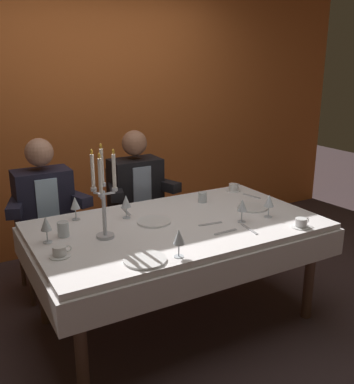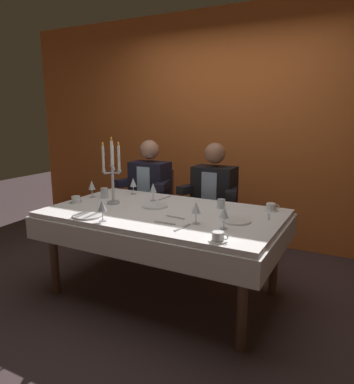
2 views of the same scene
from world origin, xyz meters
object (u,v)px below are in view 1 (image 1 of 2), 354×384
Objects in this scene: seated_diner_1 at (135,189)px; dinner_plate_2 at (252,207)px; wine_glass_3 at (269,201)px; seated_diner_0 at (44,203)px; candelabra at (104,197)px; wine_glass_5 at (126,202)px; coffee_cup_1 at (301,223)px; wine_glass_2 at (75,203)px; dinner_plate_0 at (145,260)px; coffee_cup_0 at (60,252)px; wine_glass_0 at (242,206)px; wine_glass_1 at (179,237)px; wine_glass_4 at (46,224)px; coffee_cup_2 at (234,188)px; dinner_plate_1 at (154,222)px; water_tumbler_0 at (63,229)px; dining_table at (177,239)px.

dinner_plate_2 is at bearing -58.95° from seated_diner_1.
seated_diner_0 is at bearing 139.60° from wine_glass_3.
candelabra is 0.40m from wine_glass_5.
coffee_cup_1 is at bearing -66.91° from seated_diner_1.
wine_glass_2 is 1.00× the size of wine_glass_3.
dinner_plate_0 is 0.48m from coffee_cup_0.
dinner_plate_2 is 1.37× the size of wine_glass_0.
wine_glass_4 is (-0.59, 0.56, -0.00)m from wine_glass_1.
wine_glass_2 is at bearing -77.55° from seated_diner_0.
wine_glass_4 is 0.25m from coffee_cup_0.
coffee_cup_2 is at bearing 19.07° from coffee_cup_0.
seated_diner_0 is (-1.46, 0.46, -0.03)m from coffee_cup_2.
wine_glass_4 reaches higher than dinner_plate_1.
dinner_plate_1 is at bearing -5.89° from water_tumbler_0.
wine_glass_1 is at bearing -43.85° from wine_glass_4.
wine_glass_5 is 1.24× the size of coffee_cup_0.
seated_diner_1 is at bearing 40.14° from wine_glass_4.
wine_glass_5 is 0.73m from seated_diner_1.
wine_glass_1 is at bearing -118.75° from dining_table.
candelabra is 1.29m from coffee_cup_1.
dining_table is 1.56× the size of seated_diner_0.
coffee_cup_0 is (-0.10, -0.28, -0.02)m from water_tumbler_0.
seated_diner_0 is (-0.24, 1.30, -0.01)m from dinner_plate_0.
wine_glass_3 is at bearing 102.89° from coffee_cup_1.
wine_glass_3 is (1.18, -0.61, -0.00)m from wine_glass_2.
coffee_cup_0 is 0.11× the size of seated_diner_1.
seated_diner_1 is at bearing 47.92° from coffee_cup_0.
wine_glass_0 is at bearing 135.93° from coffee_cup_1.
wine_glass_2 is at bearing 64.45° from coffee_cup_0.
dinner_plate_0 is 0.22m from wine_glass_1.
dinner_plate_0 is (0.07, -0.41, -0.26)m from candelabra.
wine_glass_1 and wine_glass_2 have the same top height.
seated_diner_0 is at bearing 81.81° from coffee_cup_0.
seated_diner_1 is at bearing 60.81° from wine_glass_5.
dinner_plate_1 is at bearing 151.78° from wine_glass_0.
coffee_cup_0 is at bearing -175.27° from dinner_plate_2.
coffee_cup_1 is at bearing -20.59° from wine_glass_4.
wine_glass_1 is 0.13× the size of seated_diner_0.
wine_glass_3 reaches higher than coffee_cup_0.
wine_glass_2 is 0.59m from coffee_cup_0.
wine_glass_1 is (0.19, -0.05, 0.11)m from dinner_plate_0.
seated_diner_1 is (0.23, 0.80, -0.01)m from dinner_plate_1.
dinner_plate_1 and dinner_plate_2 have the same top height.
dinner_plate_0 is 1.46× the size of wine_glass_1.
wine_glass_1 is 0.90m from wine_glass_3.
water_tumbler_0 is 0.08× the size of seated_diner_0.
wine_glass_5 is 0.49m from water_tumbler_0.
wine_glass_5 is (0.32, -0.14, -0.00)m from wine_glass_2.
wine_glass_4 is (-1.47, 0.11, 0.11)m from dinner_plate_2.
dinner_plate_2 is 0.32m from wine_glass_0.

